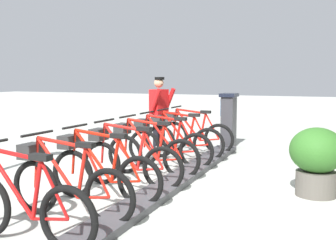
{
  "coord_description": "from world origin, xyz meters",
  "views": [
    {
      "loc": [
        -2.29,
        5.73,
        1.69
      ],
      "look_at": [
        0.5,
        -1.15,
        0.9
      ],
      "focal_mm": 44.63,
      "sensor_mm": 36.0,
      "label": 1
    }
  ],
  "objects_px": {
    "bike_docked_2": "(166,144)",
    "bike_docked_5": "(100,170)",
    "bike_docked_3": "(148,151)",
    "planter_bush": "(317,158)",
    "bike_docked_1": "(180,138)",
    "bike_docked_0": "(193,133)",
    "bike_docked_4": "(127,159)",
    "bike_docked_7": "(19,202)",
    "payment_kiosk": "(229,120)",
    "bike_docked_6": "(65,184)",
    "worker_near_rack": "(159,110)"
  },
  "relations": [
    {
      "from": "bike_docked_2",
      "to": "bike_docked_5",
      "type": "height_order",
      "value": "same"
    },
    {
      "from": "bike_docked_2",
      "to": "bike_docked_3",
      "type": "bearing_deg",
      "value": 90.0
    },
    {
      "from": "planter_bush",
      "to": "bike_docked_1",
      "type": "bearing_deg",
      "value": -32.77
    },
    {
      "from": "bike_docked_0",
      "to": "bike_docked_5",
      "type": "height_order",
      "value": "same"
    },
    {
      "from": "bike_docked_0",
      "to": "bike_docked_1",
      "type": "bearing_deg",
      "value": 90.0
    },
    {
      "from": "bike_docked_4",
      "to": "bike_docked_7",
      "type": "relative_size",
      "value": 1.0
    },
    {
      "from": "bike_docked_1",
      "to": "payment_kiosk",
      "type": "bearing_deg",
      "value": -108.47
    },
    {
      "from": "bike_docked_2",
      "to": "bike_docked_1",
      "type": "bearing_deg",
      "value": -90.0
    },
    {
      "from": "bike_docked_0",
      "to": "bike_docked_6",
      "type": "bearing_deg",
      "value": 90.0
    },
    {
      "from": "bike_docked_3",
      "to": "bike_docked_6",
      "type": "relative_size",
      "value": 1.0
    },
    {
      "from": "bike_docked_5",
      "to": "bike_docked_7",
      "type": "height_order",
      "value": "same"
    },
    {
      "from": "bike_docked_3",
      "to": "bike_docked_1",
      "type": "bearing_deg",
      "value": -90.0
    },
    {
      "from": "bike_docked_4",
      "to": "worker_near_rack",
      "type": "relative_size",
      "value": 1.04
    },
    {
      "from": "bike_docked_5",
      "to": "worker_near_rack",
      "type": "distance_m",
      "value": 4.05
    },
    {
      "from": "bike_docked_1",
      "to": "bike_docked_2",
      "type": "bearing_deg",
      "value": 90.0
    },
    {
      "from": "bike_docked_7",
      "to": "payment_kiosk",
      "type": "bearing_deg",
      "value": -95.14
    },
    {
      "from": "bike_docked_4",
      "to": "bike_docked_3",
      "type": "bearing_deg",
      "value": -90.0
    },
    {
      "from": "worker_near_rack",
      "to": "payment_kiosk",
      "type": "bearing_deg",
      "value": -148.08
    },
    {
      "from": "bike_docked_4",
      "to": "bike_docked_7",
      "type": "distance_m",
      "value": 2.32
    },
    {
      "from": "bike_docked_6",
      "to": "bike_docked_5",
      "type": "bearing_deg",
      "value": -90.0
    },
    {
      "from": "bike_docked_0",
      "to": "bike_docked_1",
      "type": "height_order",
      "value": "same"
    },
    {
      "from": "bike_docked_1",
      "to": "bike_docked_5",
      "type": "height_order",
      "value": "same"
    },
    {
      "from": "payment_kiosk",
      "to": "bike_docked_4",
      "type": "relative_size",
      "value": 0.74
    },
    {
      "from": "payment_kiosk",
      "to": "bike_docked_2",
      "type": "distance_m",
      "value": 2.56
    },
    {
      "from": "bike_docked_0",
      "to": "bike_docked_2",
      "type": "bearing_deg",
      "value": 90.0
    },
    {
      "from": "bike_docked_0",
      "to": "planter_bush",
      "type": "bearing_deg",
      "value": 137.01
    },
    {
      "from": "bike_docked_0",
      "to": "worker_near_rack",
      "type": "relative_size",
      "value": 1.04
    },
    {
      "from": "planter_bush",
      "to": "bike_docked_6",
      "type": "bearing_deg",
      "value": 38.6
    },
    {
      "from": "payment_kiosk",
      "to": "worker_near_rack",
      "type": "xyz_separation_m",
      "value": [
        1.4,
        0.87,
        0.24
      ]
    },
    {
      "from": "bike_docked_2",
      "to": "bike_docked_7",
      "type": "height_order",
      "value": "same"
    },
    {
      "from": "bike_docked_0",
      "to": "planter_bush",
      "type": "height_order",
      "value": "bike_docked_0"
    },
    {
      "from": "payment_kiosk",
      "to": "bike_docked_5",
      "type": "distance_m",
      "value": 4.85
    },
    {
      "from": "payment_kiosk",
      "to": "bike_docked_4",
      "type": "bearing_deg",
      "value": 81.93
    },
    {
      "from": "planter_bush",
      "to": "bike_docked_5",
      "type": "bearing_deg",
      "value": 27.02
    },
    {
      "from": "payment_kiosk",
      "to": "bike_docked_5",
      "type": "relative_size",
      "value": 0.74
    },
    {
      "from": "bike_docked_2",
      "to": "planter_bush",
      "type": "height_order",
      "value": "bike_docked_2"
    },
    {
      "from": "bike_docked_4",
      "to": "bike_docked_5",
      "type": "height_order",
      "value": "same"
    },
    {
      "from": "bike_docked_0",
      "to": "bike_docked_3",
      "type": "xyz_separation_m",
      "value": [
        0.0,
        2.32,
        0.0
      ]
    },
    {
      "from": "payment_kiosk",
      "to": "bike_docked_1",
      "type": "distance_m",
      "value": 1.82
    },
    {
      "from": "bike_docked_2",
      "to": "bike_docked_7",
      "type": "xyz_separation_m",
      "value": [
        0.0,
        3.87,
        0.0
      ]
    },
    {
      "from": "payment_kiosk",
      "to": "bike_docked_1",
      "type": "height_order",
      "value": "payment_kiosk"
    },
    {
      "from": "bike_docked_0",
      "to": "worker_near_rack",
      "type": "height_order",
      "value": "worker_near_rack"
    },
    {
      "from": "bike_docked_0",
      "to": "bike_docked_4",
      "type": "height_order",
      "value": "same"
    },
    {
      "from": "bike_docked_1",
      "to": "bike_docked_4",
      "type": "xyz_separation_m",
      "value": [
        0.0,
        2.32,
        0.0
      ]
    },
    {
      "from": "payment_kiosk",
      "to": "worker_near_rack",
      "type": "distance_m",
      "value": 1.67
    },
    {
      "from": "bike_docked_1",
      "to": "bike_docked_3",
      "type": "height_order",
      "value": "same"
    },
    {
      "from": "bike_docked_6",
      "to": "planter_bush",
      "type": "xyz_separation_m",
      "value": [
        -2.68,
        -2.14,
        0.11
      ]
    },
    {
      "from": "bike_docked_2",
      "to": "bike_docked_4",
      "type": "height_order",
      "value": "same"
    },
    {
      "from": "bike_docked_1",
      "to": "bike_docked_0",
      "type": "bearing_deg",
      "value": -90.0
    },
    {
      "from": "worker_near_rack",
      "to": "bike_docked_4",
      "type": "bearing_deg",
      "value": 104.67
    }
  ]
}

